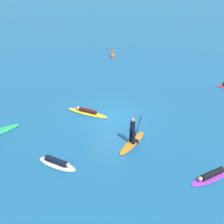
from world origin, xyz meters
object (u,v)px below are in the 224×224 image
surfer_on_orange_board (132,138)px  surfer_on_yellow_board (87,112)px  surfer_on_white_board (57,163)px  surfer_on_purple_board (211,175)px  marker_buoy (112,55)px

surfer_on_orange_board → surfer_on_yellow_board: 4.92m
surfer_on_yellow_board → surfer_on_white_board: (-0.21, -6.07, 0.03)m
surfer_on_orange_board → surfer_on_purple_board: 5.22m
surfer_on_yellow_board → surfer_on_purple_board: (8.34, -5.59, 0.02)m
surfer_on_purple_board → marker_buoy: bearing=-104.2°
surfer_on_orange_board → surfer_on_white_board: 4.87m
surfer_on_white_board → surfer_on_yellow_board: bearing=105.9°
surfer_on_orange_board → marker_buoy: surfer_on_orange_board is taller
surfer_on_yellow_board → surfer_on_white_board: 6.07m
surfer_on_orange_board → surfer_on_white_board: (-3.92, -2.87, -0.31)m
surfer_on_yellow_board → surfer_on_purple_board: bearing=160.7°
surfer_on_orange_board → surfer_on_yellow_board: (-3.71, 3.20, -0.34)m
surfer_on_purple_board → surfer_on_white_board: bearing=-37.5°
marker_buoy → surfer_on_yellow_board: bearing=-88.3°
surfer_on_orange_board → marker_buoy: (-4.06, 15.08, -0.29)m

